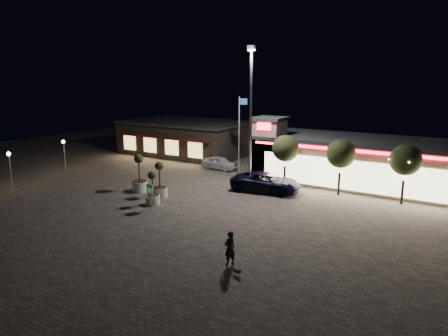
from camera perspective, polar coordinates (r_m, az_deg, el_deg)
The scene contains 18 objects.
ground at distance 30.10m, azimuth -7.07°, elevation -6.24°, with size 90.00×90.00×0.00m, color #675F53.
retail_building at distance 39.50m, azimuth 18.87°, elevation 1.00°, with size 20.40×8.40×6.10m.
restaurant_building at distance 53.40m, azimuth -5.32°, elevation 4.41°, with size 16.40×11.00×4.30m.
floodlight_pole at distance 34.17m, azimuth 3.83°, elevation 8.10°, with size 0.60×0.40×12.38m.
flagpole at distance 40.64m, azimuth 2.28°, elevation 5.60°, with size 0.95×0.10×8.00m.
lamp_post_west at distance 45.10m, azimuth -21.90°, elevation 2.45°, with size 0.36×0.36×3.48m.
lamp_post_south at distance 39.73m, azimuth -28.29°, elevation 0.60°, with size 0.36×0.36×3.48m.
string_tree_a at distance 36.42m, azimuth 8.78°, elevation 2.77°, with size 2.42×2.42×4.79m.
string_tree_b at distance 34.78m, azimuth 16.35°, elevation 1.95°, with size 2.42×2.42×4.79m.
string_tree_c at distance 33.81m, azimuth 24.50°, elevation 1.03°, with size 2.42×2.42×4.79m.
pickup_truck at distance 35.15m, azimuth 6.00°, elevation -2.03°, with size 2.81×6.10×1.70m, color black.
white_sedan at distance 43.72m, azimuth -0.63°, elevation 0.74°, with size 1.68×4.18×1.42m, color silver.
pedestrian at distance 21.47m, azimuth 0.84°, elevation -11.38°, with size 0.68×0.45×1.87m, color black.
dog at distance 20.68m, azimuth 1.99°, elevation -14.47°, with size 0.47×0.25×0.25m.
planter_left at distance 35.72m, azimuth -11.96°, elevation -1.70°, with size 1.36×1.36×3.34m.
planter_mid at distance 31.88m, azimuth -10.15°, elevation -3.71°, with size 1.09×1.09×2.69m.
planter_right at distance 33.70m, azimuth -9.14°, elevation -2.59°, with size 1.24×1.24×3.05m.
valet_sign at distance 30.27m, azimuth -10.55°, elevation -3.44°, with size 0.67×0.15×2.03m.
Camera 1 is at (18.15, -22.00, 9.63)m, focal length 32.00 mm.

